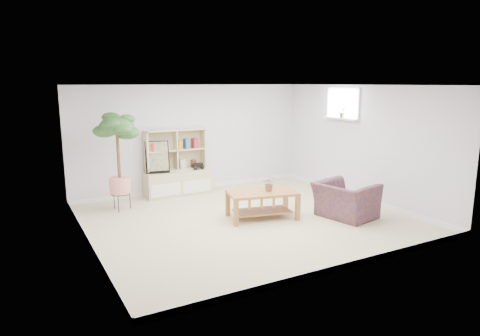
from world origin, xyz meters
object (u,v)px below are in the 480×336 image
storage_unit (177,163)px  armchair (346,198)px  coffee_table (262,205)px  floor_tree (119,162)px

storage_unit → armchair: bearing=-54.8°
storage_unit → coffee_table: (0.75, -2.32, -0.47)m
storage_unit → floor_tree: (-1.39, -0.57, 0.23)m
armchair → coffee_table: bearing=51.4°
armchair → storage_unit: bearing=23.4°
storage_unit → floor_tree: bearing=-157.8°
coffee_table → armchair: armchair is taller
coffee_table → armchair: 1.54m
coffee_table → floor_tree: size_ratio=0.65×
floor_tree → armchair: bearing=-34.8°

